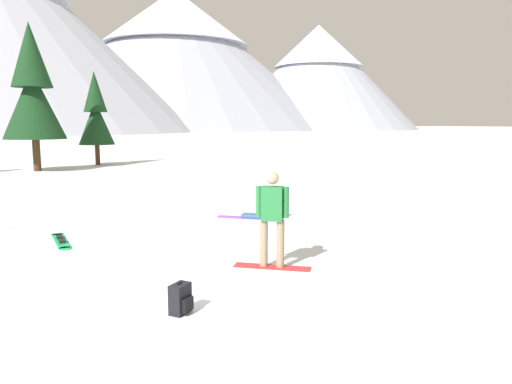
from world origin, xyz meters
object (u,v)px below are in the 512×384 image
at_px(loose_snowboard_near_left, 61,241).
at_px(backpack_black, 181,299).
at_px(snowboarder_midground, 266,208).
at_px(pine_tree_tall, 96,114).
at_px(pine_tree_short, 32,91).
at_px(snowboarder_foreground, 272,217).

relative_size(loose_snowboard_near_left, backpack_black, 3.89).
height_order(snowboarder_midground, loose_snowboard_near_left, snowboarder_midground).
height_order(backpack_black, pine_tree_tall, pine_tree_tall).
bearing_deg(snowboarder_midground, loose_snowboard_near_left, -174.72).
bearing_deg(pine_tree_short, pine_tree_tall, 39.56).
xyz_separation_m(snowboarder_midground, loose_snowboard_near_left, (-5.50, -0.51, -0.29)).
distance_m(snowboarder_midground, pine_tree_tall, 21.51).
bearing_deg(backpack_black, loose_snowboard_near_left, 106.24).
relative_size(snowboarder_foreground, loose_snowboard_near_left, 1.01).
distance_m(snowboarder_foreground, loose_snowboard_near_left, 5.37).
height_order(snowboarder_foreground, pine_tree_tall, pine_tree_tall).
height_order(snowboarder_foreground, loose_snowboard_near_left, snowboarder_foreground).
xyz_separation_m(snowboarder_foreground, backpack_black, (-2.15, -1.49, -0.77)).
height_order(snowboarder_foreground, backpack_black, snowboarder_foreground).
distance_m(snowboarder_foreground, pine_tree_short, 23.18).
bearing_deg(loose_snowboard_near_left, backpack_black, -73.76).
xyz_separation_m(snowboarder_midground, pine_tree_short, (-6.48, 18.12, 4.27)).
relative_size(loose_snowboard_near_left, pine_tree_tall, 0.30).
height_order(backpack_black, pine_tree_short, pine_tree_short).
xyz_separation_m(snowboarder_midground, pine_tree_tall, (-2.87, 21.10, 3.03)).
bearing_deg(pine_tree_tall, snowboarder_foreground, -87.63).
bearing_deg(pine_tree_tall, loose_snowboard_near_left, -96.95).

